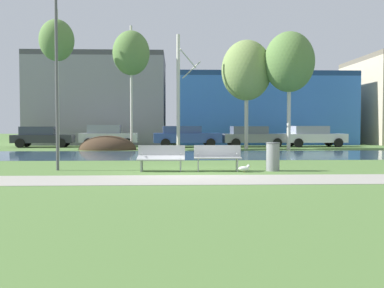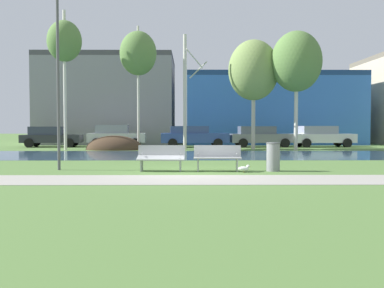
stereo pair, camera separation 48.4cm
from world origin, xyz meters
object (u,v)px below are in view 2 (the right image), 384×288
object	(u,v)px
trash_bin	(273,156)
parked_hatch_third_blue	(193,136)
bench_left	(161,157)
parked_van_nearest_dark	(51,136)
parked_suv_fifth_white	(321,136)
parked_sedan_second_silver	(116,135)
bench_right	(217,157)
seagull	(244,168)
parked_wagon_fourth_grey	(260,136)
streetlamp	(58,53)

from	to	relation	value
trash_bin	parked_hatch_third_blue	bearing A→B (deg)	98.38
trash_bin	bench_left	bearing A→B (deg)	179.36
parked_van_nearest_dark	parked_suv_fifth_white	xyz separation A→B (m)	(19.35, -0.18, 0.02)
parked_van_nearest_dark	parked_sedan_second_silver	size ratio (longest dim) A/B	1.02
trash_bin	bench_right	bearing A→B (deg)	178.72
parked_hatch_third_blue	bench_right	bearing A→B (deg)	-87.90
bench_left	bench_right	world-z (taller)	same
bench_right	trash_bin	distance (m)	1.88
parked_sedan_second_silver	seagull	bearing A→B (deg)	-68.77
bench_right	parked_wagon_fourth_grey	xyz separation A→B (m)	(4.17, 17.16, 0.31)
bench_right	seagull	xyz separation A→B (m)	(0.85, -0.46, -0.34)
streetlamp	bench_right	bearing A→B (deg)	-4.51
seagull	parked_van_nearest_dark	distance (m)	21.25
seagull	parked_sedan_second_silver	world-z (taller)	parked_sedan_second_silver
parked_sedan_second_silver	parked_suv_fifth_white	size ratio (longest dim) A/B	0.94
seagull	parked_suv_fifth_white	bearing A→B (deg)	66.36
bench_right	parked_hatch_third_blue	distance (m)	16.96
bench_right	parked_hatch_third_blue	xyz separation A→B (m)	(-0.62, 16.94, 0.32)
trash_bin	streetlamp	world-z (taller)	streetlamp
bench_right	streetlamp	size ratio (longest dim) A/B	0.26
seagull	parked_suv_fifth_white	xyz separation A→B (m)	(7.69, 17.58, 0.66)
parked_hatch_third_blue	parked_suv_fifth_white	size ratio (longest dim) A/B	1.08
seagull	bench_right	bearing A→B (deg)	151.59
streetlamp	parked_sedan_second_silver	world-z (taller)	streetlamp
bench_left	parked_van_nearest_dark	distance (m)	19.46
streetlamp	parked_sedan_second_silver	distance (m)	17.68
seagull	streetlamp	xyz separation A→B (m)	(-6.32, 0.89, 3.92)
streetlamp	parked_sedan_second_silver	size ratio (longest dim) A/B	1.48
bench_right	parked_van_nearest_dark	world-z (taller)	parked_van_nearest_dark
bench_left	parked_hatch_third_blue	world-z (taller)	parked_hatch_third_blue
bench_right	parked_sedan_second_silver	distance (m)	18.87
parked_sedan_second_silver	parked_suv_fifth_white	xyz separation A→B (m)	(14.79, -0.68, -0.03)
bench_left	parked_wagon_fourth_grey	bearing A→B (deg)	70.49
parked_van_nearest_dark	parked_suv_fifth_white	world-z (taller)	parked_suv_fifth_white
bench_right	trash_bin	bearing A→B (deg)	-1.28
seagull	parked_hatch_third_blue	xyz separation A→B (m)	(-1.47, 17.40, 0.66)
parked_wagon_fourth_grey	parked_hatch_third_blue	bearing A→B (deg)	-177.43
bench_left	bench_right	size ratio (longest dim) A/B	1.00
trash_bin	seagull	xyz separation A→B (m)	(-1.04, -0.42, -0.37)
trash_bin	parked_van_nearest_dark	size ratio (longest dim) A/B	0.23
seagull	streetlamp	distance (m)	7.49
bench_right	parked_hatch_third_blue	bearing A→B (deg)	92.10
trash_bin	parked_van_nearest_dark	distance (m)	21.49
trash_bin	parked_wagon_fourth_grey	bearing A→B (deg)	82.42
parked_sedan_second_silver	parked_hatch_third_blue	bearing A→B (deg)	-8.68
bench_left	parked_sedan_second_silver	world-z (taller)	parked_sedan_second_silver
parked_suv_fifth_white	streetlamp	bearing A→B (deg)	-130.02
bench_right	parked_suv_fifth_white	size ratio (longest dim) A/B	0.36
seagull	parked_wagon_fourth_grey	size ratio (longest dim) A/B	0.09
seagull	parked_wagon_fourth_grey	world-z (taller)	parked_wagon_fourth_grey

